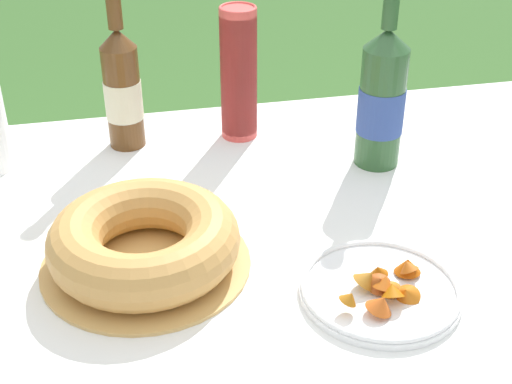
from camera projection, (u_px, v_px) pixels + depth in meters
garden_table at (327, 292)px, 1.14m from camera, size 1.49×1.16×0.72m
tablecloth at (328, 265)px, 1.11m from camera, size 1.50×1.17×0.10m
bundt_cake at (144, 242)px, 1.06m from camera, size 0.32×0.32×0.09m
cup_stack at (239, 74)px, 1.39m from camera, size 0.07×0.07×0.27m
cider_bottle_green at (382, 99)px, 1.30m from camera, size 0.09×0.09×0.34m
cider_bottle_amber at (122, 88)px, 1.36m from camera, size 0.07×0.07×0.32m
snack_plate_left at (382, 289)px, 1.02m from camera, size 0.23×0.23×0.05m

